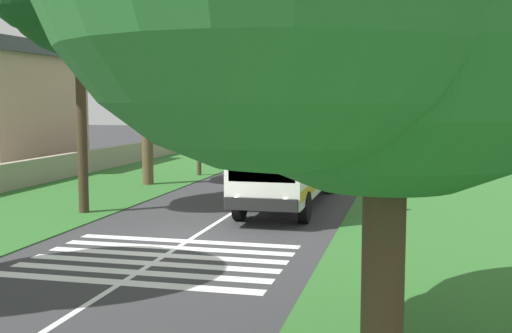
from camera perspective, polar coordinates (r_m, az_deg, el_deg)
The scene contains 20 objects.
ground at distance 19.76m, azimuth -5.81°, elevation -6.41°, with size 160.00×160.00×0.00m, color #333335.
grass_verge_left at distance 36.53m, azimuth -10.17°, elevation -0.75°, with size 120.00×8.00×0.04m, color #2D6628.
grass_verge_right at distance 33.52m, azimuth 16.46°, elevation -1.50°, with size 120.00×8.00×0.04m, color #2D6628.
centre_line at distance 34.08m, azimuth 2.56°, elevation -1.17°, with size 110.00×0.16×0.01m, color silver.
coach_bus at distance 25.98m, azimuth 3.23°, elevation 1.36°, with size 11.16×2.62×3.73m.
zebra_crossing at distance 17.46m, azimuth -8.59°, elevation -8.09°, with size 4.95×6.80×0.01m.
trailing_car_0 at distance 42.18m, azimuth 7.45°, elevation 1.06°, with size 4.30×1.78×1.43m.
trailing_car_1 at distance 49.48m, azimuth 4.07°, elevation 1.81°, with size 4.30×1.78×1.43m.
trailing_car_2 at distance 56.87m, azimuth 9.07°, elevation 2.28°, with size 4.30×1.78×1.43m.
trailing_minibus_0 at distance 64.81m, azimuth 6.26°, elevation 3.54°, with size 6.00×2.14×2.53m.
roadside_tree_left_0 at distance 32.52m, azimuth -9.86°, elevation 12.93°, with size 6.30×5.38×11.05m.
roadside_tree_left_1 at distance 82.54m, azimuth 4.73°, elevation 7.16°, with size 7.89×6.39×9.34m.
roadside_tree_left_4 at distance 71.39m, azimuth 3.86°, elevation 7.21°, with size 7.41×6.27×9.08m.
roadside_tree_right_1 at distance 61.49m, azimuth 12.86°, elevation 8.63°, with size 5.54×4.46×9.62m.
roadside_tree_right_2 at distance 51.67m, azimuth 12.27°, elevation 9.14°, with size 9.21×7.56×11.19m.
roadside_tree_right_3 at distance 80.38m, azimuth 12.56°, elevation 8.80°, with size 7.37×6.17×11.60m.
roadside_tree_right_4 at distance 69.38m, azimuth 12.72°, elevation 7.72°, with size 9.30×7.66×10.49m.
utility_pole at distance 35.69m, azimuth -5.09°, elevation 5.12°, with size 0.24×1.40×7.09m.
roadside_wall at distance 42.39m, azimuth -11.69°, elevation 1.02°, with size 70.00×0.40×1.27m, color #9E937F.
pedestrian at distance 24.40m, azimuth 10.92°, elevation -1.97°, with size 0.34×0.34×1.69m.
Camera 1 is at (-18.20, -6.43, 4.22)m, focal length 45.33 mm.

